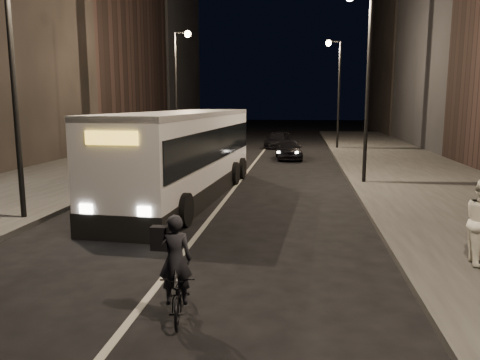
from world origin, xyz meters
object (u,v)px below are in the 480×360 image
(streetlight_right_far, at_px, (336,79))
(car_mid, at_px, (215,143))
(streetlight_right_mid, at_px, (362,61))
(city_bus, at_px, (185,151))
(car_near, at_px, (288,149))
(cyclist_on_bicycle, at_px, (178,283))
(car_far, at_px, (277,140))
(streetlight_left_near, at_px, (19,42))
(streetlight_left_far, at_px, (179,76))

(streetlight_right_far, bearing_deg, car_mid, -163.21)
(streetlight_right_mid, xyz_separation_m, car_mid, (-8.93, 13.30, -4.74))
(city_bus, bearing_deg, streetlight_right_far, 74.02)
(car_near, height_order, car_mid, car_near)
(streetlight_right_mid, distance_m, cyclist_on_bicycle, 15.18)
(streetlight_right_mid, distance_m, city_bus, 8.57)
(cyclist_on_bicycle, xyz_separation_m, car_far, (0.12, 30.73, -0.01))
(streetlight_right_far, bearing_deg, streetlight_left_near, -113.96)
(streetlight_right_mid, distance_m, car_near, 10.91)
(streetlight_right_mid, distance_m, car_far, 18.24)
(streetlight_right_mid, xyz_separation_m, streetlight_left_near, (-10.66, -8.00, 0.00))
(car_far, bearing_deg, streetlight_left_near, -97.71)
(car_far, bearing_deg, streetlight_left_far, -125.22)
(car_near, bearing_deg, streetlight_left_near, -119.19)
(streetlight_right_far, xyz_separation_m, streetlight_left_far, (-10.66, -6.00, 0.00))
(streetlight_left_near, bearing_deg, streetlight_left_far, 90.00)
(cyclist_on_bicycle, xyz_separation_m, car_mid, (-4.38, 26.99, 0.01))
(streetlight_left_far, relative_size, car_near, 2.08)
(streetlight_left_far, bearing_deg, cyclist_on_bicycle, -75.53)
(streetlight_right_mid, relative_size, streetlight_left_near, 1.00)
(streetlight_right_far, height_order, streetlight_left_far, same)
(streetlight_right_far, relative_size, car_near, 2.08)
(streetlight_right_mid, xyz_separation_m, streetlight_left_far, (-10.66, 10.00, 0.00))
(streetlight_left_far, bearing_deg, streetlight_right_far, 29.36)
(streetlight_right_mid, relative_size, cyclist_on_bicycle, 4.41)
(streetlight_right_mid, bearing_deg, cyclist_on_bicycle, -108.40)
(car_far, bearing_deg, car_near, -75.61)
(streetlight_left_near, distance_m, car_near, 19.34)
(streetlight_left_near, relative_size, car_far, 1.95)
(streetlight_right_mid, relative_size, streetlight_left_far, 1.00)
(cyclist_on_bicycle, distance_m, car_mid, 27.34)
(cyclist_on_bicycle, bearing_deg, city_bus, 91.28)
(streetlight_left_far, height_order, car_near, streetlight_left_far)
(city_bus, bearing_deg, streetlight_left_near, -126.47)
(streetlight_left_far, relative_size, city_bus, 0.66)
(cyclist_on_bicycle, bearing_deg, streetlight_right_far, 69.33)
(streetlight_right_far, distance_m, streetlight_left_near, 26.26)
(streetlight_right_mid, bearing_deg, streetlight_left_far, 136.84)
(streetlight_right_far, xyz_separation_m, streetlight_left_near, (-10.66, -24.00, 0.00))
(streetlight_right_far, bearing_deg, streetlight_left_far, -150.64)
(streetlight_left_near, relative_size, car_near, 2.08)
(car_near, relative_size, car_far, 0.94)
(city_bus, relative_size, car_far, 2.97)
(streetlight_right_far, xyz_separation_m, car_mid, (-8.93, -2.70, -4.74))
(streetlight_left_far, bearing_deg, car_near, -5.71)
(streetlight_right_far, distance_m, car_near, 8.86)
(cyclist_on_bicycle, relative_size, car_far, 0.44)
(streetlight_right_far, height_order, city_bus, streetlight_right_far)
(car_mid, relative_size, car_far, 0.91)
(streetlight_right_mid, height_order, car_near, streetlight_right_mid)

